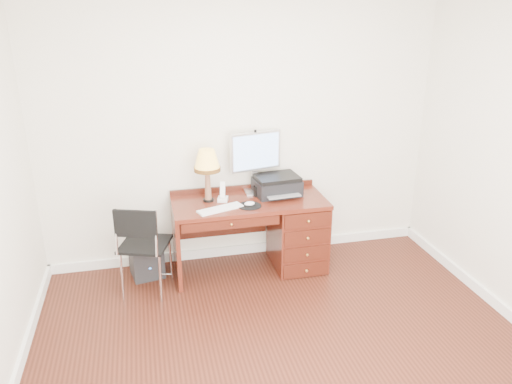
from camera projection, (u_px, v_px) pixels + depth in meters
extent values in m
plane|color=black|center=(289.00, 355.00, 3.86)|extent=(4.00, 4.00, 0.00)
plane|color=silver|center=(242.00, 132.00, 4.98)|extent=(4.00, 0.00, 4.00)
cube|color=white|center=(243.00, 249.00, 5.42)|extent=(4.00, 0.03, 0.10)
cube|color=white|center=(511.00, 316.00, 4.27)|extent=(0.03, 3.50, 0.10)
cube|color=#571D12|center=(249.00, 202.00, 4.87)|extent=(1.50, 0.65, 0.04)
cube|color=#571D12|center=(297.00, 232.00, 5.11)|extent=(0.50, 0.61, 0.71)
cube|color=#571D12|center=(176.00, 245.00, 4.85)|extent=(0.04, 0.61, 0.71)
cube|color=#44170D|center=(221.00, 218.00, 5.19)|extent=(0.96, 0.03, 0.39)
cube|color=#44170D|center=(231.00, 224.00, 4.57)|extent=(0.91, 0.03, 0.09)
sphere|color=#BF8C3F|center=(308.00, 247.00, 4.81)|extent=(0.03, 0.03, 0.03)
cube|color=silver|center=(257.00, 191.00, 5.08)|extent=(0.27, 0.22, 0.02)
cube|color=silver|center=(256.00, 180.00, 5.09)|extent=(0.06, 0.04, 0.19)
cube|color=silver|center=(256.00, 151.00, 4.96)|extent=(0.54, 0.16, 0.39)
cube|color=#4C8CF2|center=(257.00, 152.00, 4.94)|extent=(0.48, 0.12, 0.35)
cube|color=white|center=(220.00, 209.00, 4.65)|extent=(0.45, 0.26, 0.02)
cylinder|color=black|center=(250.00, 206.00, 4.73)|extent=(0.23, 0.23, 0.01)
ellipsoid|color=white|center=(250.00, 204.00, 4.73)|extent=(0.10, 0.06, 0.04)
cube|color=black|center=(277.00, 187.00, 5.01)|extent=(0.47, 0.38, 0.16)
cube|color=black|center=(277.00, 177.00, 4.98)|extent=(0.45, 0.36, 0.04)
cylinder|color=black|center=(208.00, 200.00, 4.86)|extent=(0.11, 0.11, 0.02)
cone|color=brown|center=(208.00, 184.00, 4.80)|extent=(0.07, 0.07, 0.31)
cone|color=#FFC850|center=(207.00, 159.00, 4.71)|extent=(0.25, 0.25, 0.19)
cylinder|color=#593814|center=(207.00, 169.00, 4.75)|extent=(0.25, 0.25, 0.04)
cube|color=white|center=(223.00, 199.00, 4.85)|extent=(0.12, 0.12, 0.04)
cube|color=white|center=(223.00, 190.00, 4.81)|extent=(0.06, 0.07, 0.16)
cylinder|color=black|center=(257.00, 191.00, 4.97)|extent=(0.08, 0.08, 0.10)
cube|color=black|center=(145.00, 244.00, 4.59)|extent=(0.54, 0.54, 0.03)
cube|color=black|center=(143.00, 224.00, 4.31)|extent=(0.37, 0.15, 0.25)
cylinder|color=silver|center=(128.00, 260.00, 4.80)|extent=(0.02, 0.02, 0.47)
cylinder|color=silver|center=(165.00, 256.00, 4.88)|extent=(0.02, 0.02, 0.47)
cylinder|color=silver|center=(127.00, 279.00, 4.48)|extent=(0.02, 0.02, 0.47)
cylinder|color=silver|center=(168.00, 274.00, 4.55)|extent=(0.02, 0.02, 0.47)
cylinder|color=silver|center=(122.00, 235.00, 4.30)|extent=(0.02, 0.02, 0.42)
cylinder|color=silver|center=(164.00, 231.00, 4.38)|extent=(0.02, 0.02, 0.42)
cube|color=black|center=(146.00, 259.00, 4.95)|extent=(0.35, 0.35, 0.35)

